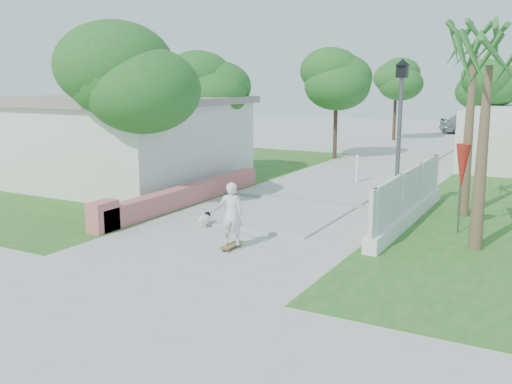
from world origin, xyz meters
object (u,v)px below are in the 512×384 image
Objects in this scene: bollard at (357,168)px; skateboarder at (218,210)px; patio_umbrella at (462,168)px; dog at (205,219)px; parked_car at (475,123)px; street_lamp at (399,132)px.

bollard is 8.82m from skateboarder.
skateboarder reaches higher than bollard.
skateboarder is (-5.20, -3.30, -1.00)m from patio_umbrella.
bollard is 8.25m from dog.
patio_umbrella is 0.49× the size of parked_car.
skateboarder is 31.26m from parked_car.
bollard is 0.23× the size of parked_car.
bollard is at bearing 68.50° from dog.
parked_car reaches higher than bollard.
bollard is at bearing 120.96° from street_lamp.
patio_umbrella is at bearing -27.76° from street_lamp.
dog is at bearing 151.98° from parked_car.
parked_car reaches higher than skateboarder.
parked_car is (1.00, 22.42, 0.21)m from bollard.
bollard is at bearing -113.51° from skateboarder.
street_lamp is at bearing 29.65° from dog.
patio_umbrella is at bearing -167.21° from skateboarder.
bollard is at bearing 154.04° from parked_car.
skateboarder is at bearing -49.92° from dog.
bollard reaches higher than dog.
skateboarder is at bearing 153.67° from parked_car.
street_lamp is 5.56m from bollard.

